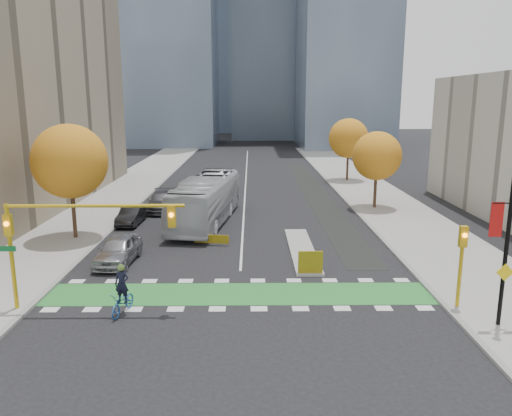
{
  "coord_description": "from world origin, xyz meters",
  "views": [
    {
      "loc": [
        0.62,
        -22.74,
        9.82
      ],
      "look_at": [
        0.95,
        8.61,
        3.0
      ],
      "focal_mm": 35.0,
      "sensor_mm": 36.0,
      "label": 1
    }
  ],
  "objects_px": {
    "tree_west": "(70,161)",
    "traffic_signal_west": "(65,229)",
    "tree_east_near": "(377,156)",
    "bus": "(206,200)",
    "parked_car_a": "(118,250)",
    "hazard_board": "(310,262)",
    "tree_east_far": "(349,138)",
    "banner_lamppost": "(509,226)",
    "parked_car_c": "(162,201)",
    "traffic_signal_east": "(462,254)",
    "cyclist": "(123,297)",
    "parked_car_b": "(131,215)"
  },
  "relations": [
    {
      "from": "traffic_signal_west",
      "to": "parked_car_c",
      "type": "distance_m",
      "value": 22.16
    },
    {
      "from": "tree_west",
      "to": "traffic_signal_east",
      "type": "relative_size",
      "value": 2.01
    },
    {
      "from": "parked_car_a",
      "to": "hazard_board",
      "type": "bearing_deg",
      "value": -8.36
    },
    {
      "from": "hazard_board",
      "to": "banner_lamppost",
      "type": "height_order",
      "value": "banner_lamppost"
    },
    {
      "from": "tree_east_far",
      "to": "tree_east_near",
      "type": "bearing_deg",
      "value": -91.79
    },
    {
      "from": "traffic_signal_west",
      "to": "tree_east_far",
      "type": "bearing_deg",
      "value": 62.05
    },
    {
      "from": "tree_west",
      "to": "banner_lamppost",
      "type": "distance_m",
      "value": 27.63
    },
    {
      "from": "tree_west",
      "to": "bus",
      "type": "xyz_separation_m",
      "value": [
        9.0,
        4.82,
        -3.72
      ]
    },
    {
      "from": "tree_west",
      "to": "traffic_signal_west",
      "type": "relative_size",
      "value": 0.96
    },
    {
      "from": "tree_east_near",
      "to": "bus",
      "type": "distance_m",
      "value": 16.15
    },
    {
      "from": "traffic_signal_east",
      "to": "traffic_signal_west",
      "type": "bearing_deg",
      "value": -179.99
    },
    {
      "from": "parked_car_b",
      "to": "hazard_board",
      "type": "bearing_deg",
      "value": -40.8
    },
    {
      "from": "tree_west",
      "to": "traffic_signal_east",
      "type": "distance_m",
      "value": 25.9
    },
    {
      "from": "traffic_signal_east",
      "to": "bus",
      "type": "bearing_deg",
      "value": 127.93
    },
    {
      "from": "banner_lamppost",
      "to": "tree_east_far",
      "type": "bearing_deg",
      "value": 88.59
    },
    {
      "from": "tree_west",
      "to": "cyclist",
      "type": "relative_size",
      "value": 3.4
    },
    {
      "from": "bus",
      "to": "parked_car_a",
      "type": "bearing_deg",
      "value": -105.79
    },
    {
      "from": "hazard_board",
      "to": "tree_east_near",
      "type": "xyz_separation_m",
      "value": [
        8.0,
        17.8,
        4.06
      ]
    },
    {
      "from": "hazard_board",
      "to": "parked_car_c",
      "type": "bearing_deg",
      "value": 123.58
    },
    {
      "from": "hazard_board",
      "to": "parked_car_c",
      "type": "distance_m",
      "value": 20.66
    },
    {
      "from": "tree_east_far",
      "to": "tree_west",
      "type": "bearing_deg",
      "value": -133.3
    },
    {
      "from": "traffic_signal_east",
      "to": "parked_car_c",
      "type": "xyz_separation_m",
      "value": [
        -17.93,
        21.92,
        -1.9
      ]
    },
    {
      "from": "parked_car_b",
      "to": "cyclist",
      "type": "bearing_deg",
      "value": -75.72
    },
    {
      "from": "cyclist",
      "to": "parked_car_c",
      "type": "bearing_deg",
      "value": 107.58
    },
    {
      "from": "tree_west",
      "to": "tree_east_far",
      "type": "xyz_separation_m",
      "value": [
        24.5,
        26.0,
        -0.38
      ]
    },
    {
      "from": "cyclist",
      "to": "parked_car_a",
      "type": "relative_size",
      "value": 0.49
    },
    {
      "from": "tree_east_far",
      "to": "parked_car_a",
      "type": "height_order",
      "value": "tree_east_far"
    },
    {
      "from": "hazard_board",
      "to": "parked_car_a",
      "type": "bearing_deg",
      "value": 168.22
    },
    {
      "from": "traffic_signal_west",
      "to": "banner_lamppost",
      "type": "xyz_separation_m",
      "value": [
        19.43,
        -1.99,
        0.58
      ]
    },
    {
      "from": "tree_east_far",
      "to": "parked_car_c",
      "type": "height_order",
      "value": "tree_east_far"
    },
    {
      "from": "tree_west",
      "to": "parked_car_a",
      "type": "bearing_deg",
      "value": -50.22
    },
    {
      "from": "tree_east_near",
      "to": "bus",
      "type": "bearing_deg",
      "value": -160.94
    },
    {
      "from": "tree_west",
      "to": "tree_east_near",
      "type": "bearing_deg",
      "value": 22.62
    },
    {
      "from": "bus",
      "to": "traffic_signal_west",
      "type": "bearing_deg",
      "value": -97.89
    },
    {
      "from": "hazard_board",
      "to": "banner_lamppost",
      "type": "relative_size",
      "value": 0.17
    },
    {
      "from": "hazard_board",
      "to": "cyclist",
      "type": "height_order",
      "value": "cyclist"
    },
    {
      "from": "tree_west",
      "to": "traffic_signal_west",
      "type": "bearing_deg",
      "value": -71.98
    },
    {
      "from": "traffic_signal_east",
      "to": "banner_lamppost",
      "type": "distance_m",
      "value": 2.92
    },
    {
      "from": "traffic_signal_east",
      "to": "cyclist",
      "type": "distance_m",
      "value": 15.99
    },
    {
      "from": "tree_east_far",
      "to": "traffic_signal_west",
      "type": "xyz_separation_m",
      "value": [
        -20.43,
        -38.51,
        -1.21
      ]
    },
    {
      "from": "tree_east_near",
      "to": "tree_east_far",
      "type": "xyz_separation_m",
      "value": [
        0.5,
        16.0,
        0.38
      ]
    },
    {
      "from": "bus",
      "to": "parked_car_c",
      "type": "height_order",
      "value": "bus"
    },
    {
      "from": "bus",
      "to": "parked_car_c",
      "type": "bearing_deg",
      "value": 141.92
    },
    {
      "from": "banner_lamppost",
      "to": "parked_car_c",
      "type": "bearing_deg",
      "value": 128.36
    },
    {
      "from": "cyclist",
      "to": "parked_car_b",
      "type": "relative_size",
      "value": 0.55
    },
    {
      "from": "tree_east_far",
      "to": "banner_lamppost",
      "type": "distance_m",
      "value": 40.52
    },
    {
      "from": "hazard_board",
      "to": "tree_east_far",
      "type": "xyz_separation_m",
      "value": [
        8.5,
        33.8,
        4.44
      ]
    },
    {
      "from": "banner_lamppost",
      "to": "parked_car_a",
      "type": "bearing_deg",
      "value": 154.41
    },
    {
      "from": "hazard_board",
      "to": "banner_lamppost",
      "type": "distance_m",
      "value": 10.76
    },
    {
      "from": "hazard_board",
      "to": "tree_east_near",
      "type": "height_order",
      "value": "tree_east_near"
    }
  ]
}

